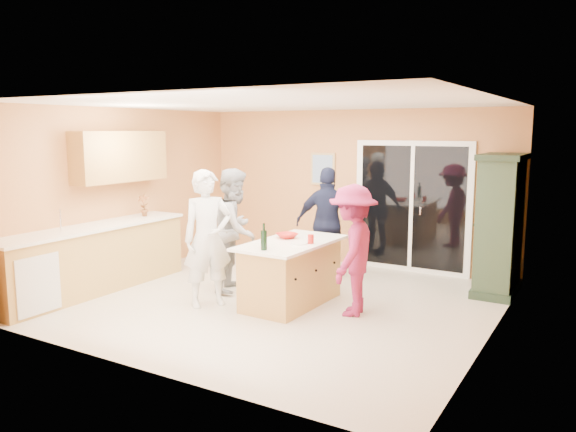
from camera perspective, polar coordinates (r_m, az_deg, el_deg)
The scene contains 22 objects.
floor at distance 7.60m, azimuth -1.37°, elevation -8.61°, with size 5.50×5.50×0.00m, color beige.
ceiling at distance 7.26m, azimuth -1.45°, elevation 11.37°, with size 5.50×5.00×0.10m, color white.
wall_back at distance 9.52m, azimuth 6.56°, elevation 2.86°, with size 5.50×0.10×2.60m, color #ED9E61.
wall_front at distance 5.39m, azimuth -15.58°, elevation -1.93°, with size 5.50×0.10×2.60m, color #ED9E61.
wall_left at distance 9.07m, azimuth -16.36°, elevation 2.27°, with size 0.10×5.00×2.60m, color #ED9E61.
wall_right at distance 6.33m, azimuth 20.25°, elevation -0.59°, with size 0.10×5.00×2.60m, color #ED9E61.
left_cabinet_run at distance 8.30m, azimuth -19.95°, elevation -4.36°, with size 0.65×3.05×1.24m.
upper_cabinets at distance 8.76m, azimuth -16.68°, elevation 5.81°, with size 0.35×1.60×0.75m, color tan.
sliding_door at distance 9.15m, azimuth 12.46°, elevation 0.89°, with size 1.90×0.07×2.10m.
framed_picture at distance 9.71m, azimuth 3.55°, elevation 4.79°, with size 0.46×0.04×0.56m.
kitchen_island at distance 7.37m, azimuth 0.32°, elevation -5.99°, with size 0.91×1.62×0.84m.
green_hutch at distance 8.28m, azimuth 20.72°, elevation -0.99°, with size 0.56×1.06×1.95m.
woman_white at distance 7.29m, azimuth -8.16°, elevation -2.28°, with size 0.65×0.42×1.77m, color silver.
woman_grey at distance 7.98m, azimuth -5.37°, elevation -1.39°, with size 0.84×0.66×1.73m, color #A5A5A8.
woman_navy at distance 8.59m, azimuth 4.11°, elevation -0.74°, with size 1.00×0.42×1.71m, color #191F37.
woman_magenta at distance 6.93m, azimuth 6.57°, elevation -3.46°, with size 1.05×0.60×1.62m, color #952050.
serving_bowl at distance 7.49m, azimuth -0.12°, elevation -2.01°, with size 0.27×0.27×0.07m, color #B11A13.
tulip_vase at distance 8.96m, azimuth -14.44°, elevation 1.10°, with size 0.19×0.13×0.36m, color red.
tumbler_near at distance 7.14m, azimuth 2.33°, elevation -2.36°, with size 0.08×0.08×0.11m, color #B11A13.
tumbler_far at distance 6.92m, azimuth -2.46°, elevation -2.70°, with size 0.08×0.08×0.12m, color #B11A13.
wine_bottle at distance 6.75m, azimuth -2.46°, elevation -2.41°, with size 0.08×0.08×0.33m.
white_plate at distance 7.12m, azimuth 1.14°, elevation -2.79°, with size 0.22×0.22×0.01m, color white.
Camera 1 is at (3.83, -6.16, 2.27)m, focal length 35.00 mm.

